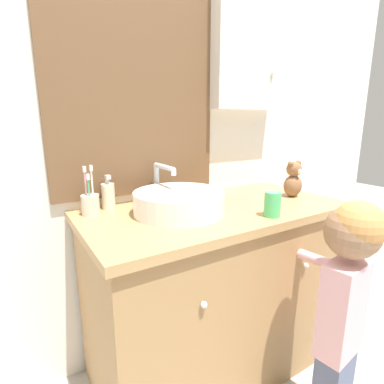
# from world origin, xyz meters

# --- Properties ---
(wall_back) EXTENTS (3.20, 0.18, 2.50)m
(wall_back) POSITION_xyz_m (0.01, 0.62, 1.28)
(wall_back) COLOR silver
(wall_back) RESTS_ON ground_plane
(vanity_counter) EXTENTS (1.16, 0.58, 0.80)m
(vanity_counter) POSITION_xyz_m (0.00, 0.31, 0.40)
(vanity_counter) COLOR #A37A4C
(vanity_counter) RESTS_ON ground_plane
(sink_basin) EXTENTS (0.37, 0.42, 0.19)m
(sink_basin) POSITION_xyz_m (-0.18, 0.33, 0.85)
(sink_basin) COLOR white
(sink_basin) RESTS_ON vanity_counter
(toothbrush_holder) EXTENTS (0.07, 0.07, 0.20)m
(toothbrush_holder) POSITION_xyz_m (-0.50, 0.49, 0.85)
(toothbrush_holder) COLOR beige
(toothbrush_holder) RESTS_ON vanity_counter
(soap_dispenser) EXTENTS (0.06, 0.06, 0.15)m
(soap_dispenser) POSITION_xyz_m (-0.41, 0.54, 0.86)
(soap_dispenser) COLOR beige
(soap_dispenser) RESTS_ON vanity_counter
(child_figure) EXTENTS (0.19, 0.45, 0.92)m
(child_figure) POSITION_xyz_m (0.19, -0.18, 0.60)
(child_figure) COLOR slate
(child_figure) RESTS_ON ground_plane
(teddy_bear) EXTENTS (0.10, 0.08, 0.18)m
(teddy_bear) POSITION_xyz_m (0.43, 0.27, 0.89)
(teddy_bear) COLOR brown
(teddy_bear) RESTS_ON vanity_counter
(drinking_cup) EXTENTS (0.06, 0.06, 0.10)m
(drinking_cup) POSITION_xyz_m (0.11, 0.10, 0.85)
(drinking_cup) COLOR #4CC670
(drinking_cup) RESTS_ON vanity_counter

